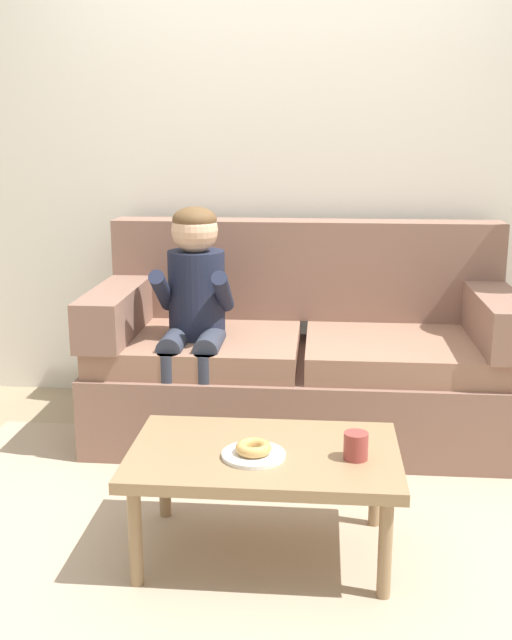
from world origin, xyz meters
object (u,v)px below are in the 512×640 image
(coffee_table, at_px, (264,462))
(mug, at_px, (356,446))
(couch, at_px, (303,360))
(donut, at_px, (254,448))
(person_child, at_px, (194,304))

(coffee_table, distance_m, mug, 0.32)
(couch, xyz_separation_m, mug, (0.20, -1.20, 0.08))
(coffee_table, bearing_deg, donut, -118.53)
(couch, bearing_deg, donut, -95.96)
(couch, xyz_separation_m, donut, (-0.13, -1.22, 0.07))
(person_child, height_order, mug, person_child)
(couch, height_order, donut, couch)
(donut, xyz_separation_m, mug, (0.33, 0.01, 0.01))
(person_child, relative_size, mug, 12.24)
(person_child, xyz_separation_m, donut, (0.36, -1.00, -0.25))
(coffee_table, height_order, mug, mug)
(donut, bearing_deg, person_child, 109.77)
(coffee_table, height_order, person_child, person_child)
(donut, height_order, mug, mug)
(couch, relative_size, person_child, 1.76)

